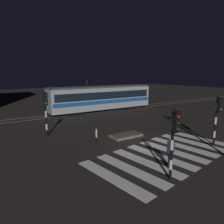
{
  "coord_description": "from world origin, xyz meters",
  "views": [
    {
      "loc": [
        -9.37,
        -10.97,
        4.9
      ],
      "look_at": [
        0.73,
        4.74,
        1.4
      ],
      "focal_mm": 33.34,
      "sensor_mm": 36.0,
      "label": 1
    }
  ],
  "objects": [
    {
      "name": "pedestrian_waiting_at_kerb",
      "position": [
        -1.35,
        -4.07,
        0.88
      ],
      "size": [
        0.36,
        0.24,
        1.71
      ],
      "color": "black",
      "rests_on": "ground"
    },
    {
      "name": "traffic_light_corner_near_right",
      "position": [
        4.11,
        -3.23,
        2.24
      ],
      "size": [
        0.36,
        0.42,
        3.39
      ],
      "color": "black",
      "rests_on": "ground"
    },
    {
      "name": "rail_far",
      "position": [
        0.0,
        13.21,
        0.01
      ],
      "size": [
        80.0,
        0.12,
        0.03
      ],
      "primitive_type": "cube",
      "color": "#59595E",
      "rests_on": "ground"
    },
    {
      "name": "tram",
      "position": [
        4.13,
        12.49,
        1.74
      ],
      "size": [
        14.2,
        2.58,
        4.15
      ],
      "color": "#B2BCC1",
      "rests_on": "ground"
    },
    {
      "name": "bollard_island_edge",
      "position": [
        -2.75,
        1.33,
        0.56
      ],
      "size": [
        0.12,
        0.12,
        1.11
      ],
      "color": "black",
      "rests_on": "ground"
    },
    {
      "name": "rail_near",
      "position": [
        0.0,
        11.78,
        0.01
      ],
      "size": [
        80.0,
        0.12,
        0.03
      ],
      "primitive_type": "cube",
      "color": "#59595E",
      "rests_on": "ground"
    },
    {
      "name": "crosswalk_zebra",
      "position": [
        -0.0,
        -2.56,
        0.01
      ],
      "size": [
        10.29,
        6.21,
        0.02
      ],
      "color": "silver",
      "rests_on": "ground"
    },
    {
      "name": "traffic_light_kerb_mid_left",
      "position": [
        -2.17,
        -4.93,
        2.21
      ],
      "size": [
        0.36,
        0.42,
        3.35
      ],
      "color": "black",
      "rests_on": "ground"
    },
    {
      "name": "traffic_light_corner_far_left",
      "position": [
        -5.15,
        4.99,
        2.34
      ],
      "size": [
        0.36,
        0.42,
        3.54
      ],
      "color": "black",
      "rests_on": "ground"
    },
    {
      "name": "traffic_island",
      "position": [
        0.02,
        1.64,
        0.09
      ],
      "size": [
        2.49,
        1.31,
        0.18
      ],
      "color": "slate",
      "rests_on": "ground"
    },
    {
      "name": "ground_plane",
      "position": [
        0.0,
        0.0,
        0.0
      ],
      "size": [
        120.0,
        120.0,
        0.0
      ],
      "primitive_type": "plane",
      "color": "black"
    }
  ]
}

